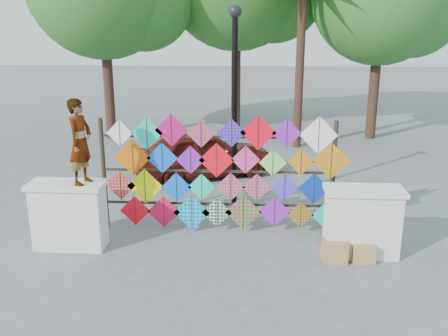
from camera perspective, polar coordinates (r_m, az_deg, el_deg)
The scene contains 9 objects.
ground at distance 9.65m, azimuth -1.14°, elevation -8.86°, with size 80.00×80.00×0.00m, color gray.
parapet_left at distance 9.79m, azimuth -17.27°, elevation -5.12°, with size 1.40×0.65×1.28m.
parapet_right at distance 9.40m, azimuth 15.48°, elevation -5.90°, with size 1.40×0.65×1.28m.
kite_rack at distance 9.89m, azimuth -0.40°, elevation -0.71°, with size 4.94×0.24×2.41m.
vendor_woman at distance 9.28m, azimuth -16.12°, elevation 2.90°, with size 0.57×0.37×1.55m, color #99999E.
sedan at distance 13.66m, azimuth -2.44°, elevation 1.67°, with size 1.53×3.80×1.30m, color #5A180F.
lamppost at distance 10.80m, azimuth 1.23°, elevation 8.81°, with size 0.28×0.28×4.46m.
cardboard_box_near at distance 9.23m, azimuth 12.54°, elevation -9.24°, with size 0.42×0.38×0.38m, color tan.
cardboard_box_far at distance 9.35m, azimuth 15.58°, elevation -9.26°, with size 0.39×0.36×0.33m, color tan.
Camera 1 is at (0.71, -8.70, 4.12)m, focal length 40.00 mm.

